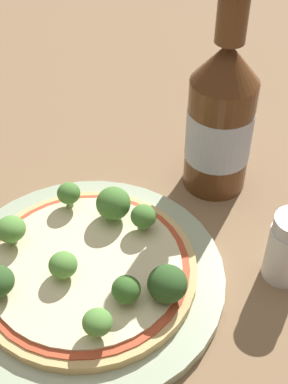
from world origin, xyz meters
The scene contains 13 objects.
ground_plane centered at (0.00, 0.00, 0.00)m, with size 3.00×3.00×0.00m, color #846647.
plate centered at (-0.02, -0.03, 0.01)m, with size 0.25×0.25×0.01m.
pizza centered at (-0.01, -0.03, 0.02)m, with size 0.20×0.20×0.01m.
broccoli_floret_0 centered at (-0.01, 0.03, 0.04)m, with size 0.03×0.03×0.03m.
broccoli_floret_1 centered at (0.02, 0.03, 0.04)m, with size 0.02×0.02×0.03m.
broccoli_floret_2 centered at (-0.03, -0.05, 0.04)m, with size 0.02×0.02×0.03m.
broccoli_floret_3 centered at (0.02, -0.09, 0.04)m, with size 0.02×0.02×0.03m.
broccoli_floret_4 centered at (-0.09, -0.02, 0.04)m, with size 0.03×0.03×0.03m.
broccoli_floret_5 centered at (0.06, -0.04, 0.04)m, with size 0.03×0.03×0.03m.
broccoli_floret_6 centered at (0.03, -0.06, 0.04)m, with size 0.02×0.02×0.03m.
broccoli_floret_8 centered at (-0.05, 0.04, 0.04)m, with size 0.02×0.02×0.03m.
beer_bottle centered at (0.08, 0.14, 0.08)m, with size 0.07×0.07×0.22m.
pepper_shaker centered at (0.16, 0.03, 0.04)m, with size 0.04×0.04×0.07m.
Camera 1 is at (0.11, -0.31, 0.39)m, focal length 50.00 mm.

